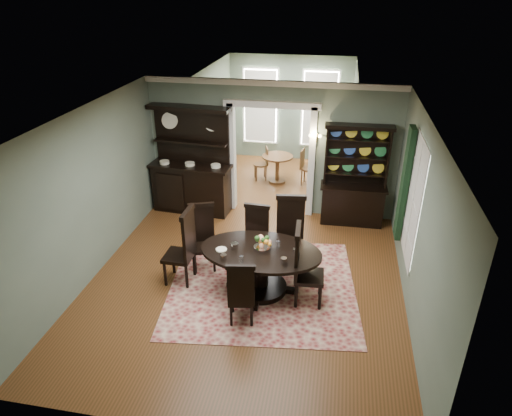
{
  "coord_description": "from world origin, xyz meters",
  "views": [
    {
      "loc": [
        1.41,
        -6.46,
        4.87
      ],
      "look_at": [
        0.1,
        0.6,
        1.24
      ],
      "focal_mm": 32.0,
      "sensor_mm": 36.0,
      "label": 1
    }
  ],
  "objects_px": {
    "dining_table": "(261,263)",
    "welsh_dresser": "(354,189)",
    "sideboard": "(192,175)",
    "parlor_table": "(277,165)"
  },
  "relations": [
    {
      "from": "dining_table",
      "to": "welsh_dresser",
      "type": "relative_size",
      "value": 0.95
    },
    {
      "from": "dining_table",
      "to": "welsh_dresser",
      "type": "bearing_deg",
      "value": 63.79
    },
    {
      "from": "welsh_dresser",
      "to": "parlor_table",
      "type": "relative_size",
      "value": 2.75
    },
    {
      "from": "dining_table",
      "to": "welsh_dresser",
      "type": "height_order",
      "value": "welsh_dresser"
    },
    {
      "from": "dining_table",
      "to": "parlor_table",
      "type": "height_order",
      "value": "dining_table"
    },
    {
      "from": "welsh_dresser",
      "to": "parlor_table",
      "type": "distance_m",
      "value": 2.7
    },
    {
      "from": "sideboard",
      "to": "parlor_table",
      "type": "height_order",
      "value": "sideboard"
    },
    {
      "from": "sideboard",
      "to": "dining_table",
      "type": "bearing_deg",
      "value": -48.81
    },
    {
      "from": "dining_table",
      "to": "sideboard",
      "type": "xyz_separation_m",
      "value": [
        -2.09,
        2.8,
        0.28
      ]
    },
    {
      "from": "dining_table",
      "to": "parlor_table",
      "type": "distance_m",
      "value": 4.74
    }
  ]
}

